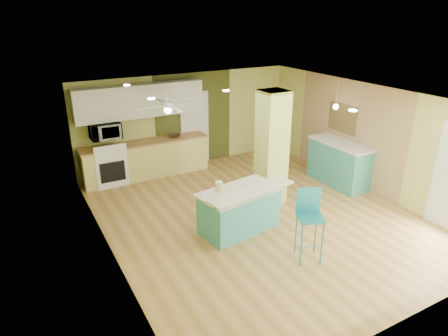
{
  "coord_description": "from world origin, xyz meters",
  "views": [
    {
      "loc": [
        -4.19,
        -6.12,
        4.05
      ],
      "look_at": [
        -0.58,
        0.4,
        1.06
      ],
      "focal_mm": 32.0,
      "sensor_mm": 36.0,
      "label": 1
    }
  ],
  "objects_px": {
    "bar_stool": "(309,213)",
    "fruit_bowl": "(174,136)",
    "peninsula": "(240,209)",
    "canister": "(219,186)",
    "side_counter": "(339,163)"
  },
  "relations": [
    {
      "from": "bar_stool",
      "to": "canister",
      "type": "distance_m",
      "value": 1.8
    },
    {
      "from": "bar_stool",
      "to": "side_counter",
      "type": "distance_m",
      "value": 3.48
    },
    {
      "from": "peninsula",
      "to": "side_counter",
      "type": "height_order",
      "value": "side_counter"
    },
    {
      "from": "peninsula",
      "to": "bar_stool",
      "type": "xyz_separation_m",
      "value": [
        0.55,
        -1.34,
        0.4
      ]
    },
    {
      "from": "peninsula",
      "to": "fruit_bowl",
      "type": "xyz_separation_m",
      "value": [
        0.08,
        3.46,
        0.53
      ]
    },
    {
      "from": "peninsula",
      "to": "fruit_bowl",
      "type": "relative_size",
      "value": 6.53
    },
    {
      "from": "peninsula",
      "to": "side_counter",
      "type": "bearing_deg",
      "value": 3.9
    },
    {
      "from": "bar_stool",
      "to": "canister",
      "type": "relative_size",
      "value": 7.65
    },
    {
      "from": "bar_stool",
      "to": "side_counter",
      "type": "bearing_deg",
      "value": 60.65
    },
    {
      "from": "fruit_bowl",
      "to": "canister",
      "type": "distance_m",
      "value": 3.25
    },
    {
      "from": "peninsula",
      "to": "side_counter",
      "type": "xyz_separation_m",
      "value": [
        3.3,
        0.77,
        0.08
      ]
    },
    {
      "from": "canister",
      "to": "fruit_bowl",
      "type": "bearing_deg",
      "value": 82.76
    },
    {
      "from": "peninsula",
      "to": "canister",
      "type": "xyz_separation_m",
      "value": [
        -0.33,
        0.23,
        0.48
      ]
    },
    {
      "from": "bar_stool",
      "to": "fruit_bowl",
      "type": "bearing_deg",
      "value": 118.87
    },
    {
      "from": "fruit_bowl",
      "to": "canister",
      "type": "xyz_separation_m",
      "value": [
        -0.41,
        -3.22,
        -0.05
      ]
    }
  ]
}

